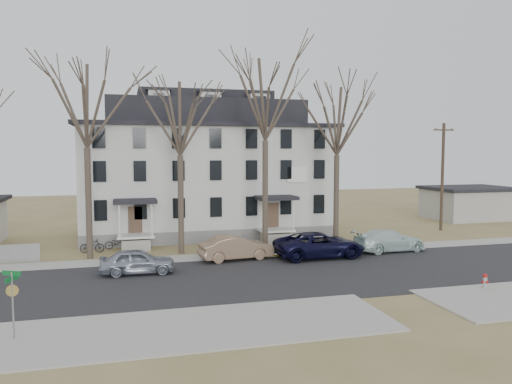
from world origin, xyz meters
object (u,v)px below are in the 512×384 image
object	(u,v)px
boarding_house	(205,171)
fire_hydrant	(485,281)
car_white	(389,241)
tree_center	(265,94)
tree_mid_left	(180,113)
tree_mid_right	(337,116)
bicycle_right	(92,246)
car_tan	(236,248)
bicycle_left	(117,244)
street_sign	(12,295)
car_silver	(138,262)
car_navy	(320,245)
utility_pole_far	(442,175)
tree_far_left	(86,100)

from	to	relation	value
boarding_house	fire_hydrant	world-z (taller)	boarding_house
car_white	tree_center	bearing A→B (deg)	65.30
tree_mid_left	fire_hydrant	size ratio (longest dim) A/B	15.55
car_white	fire_hydrant	distance (m)	9.90
tree_mid_right	car_white	bearing A→B (deg)	-48.95
tree_mid_right	bicycle_right	world-z (taller)	tree_mid_right
boarding_house	car_tan	xyz separation A→B (m)	(0.18, -11.16, -4.60)
tree_mid_right	car_white	xyz separation A→B (m)	(2.68, -3.07, -8.85)
bicycle_left	bicycle_right	xyz separation A→B (m)	(-1.66, -0.84, 0.04)
bicycle_right	street_sign	size ratio (longest dim) A/B	0.62
boarding_house	street_sign	distance (m)	25.22
car_silver	fire_hydrant	world-z (taller)	car_silver
tree_center	tree_mid_left	bearing A→B (deg)	180.00
tree_center	bicycle_left	world-z (taller)	tree_center
boarding_house	car_navy	size ratio (longest dim) A/B	3.46
car_navy	bicycle_right	distance (m)	15.60
boarding_house	tree_center	size ratio (longest dim) A/B	1.41
tree_center	car_silver	bearing A→B (deg)	-150.15
tree_center	bicycle_left	xyz separation A→B (m)	(-10.30, 2.48, -10.63)
tree_center	utility_pole_far	distance (m)	19.03
bicycle_left	utility_pole_far	bearing A→B (deg)	-77.42
car_silver	car_navy	bearing A→B (deg)	-81.23
tree_mid_right	street_sign	xyz separation A→B (m)	(-19.31, -14.34, -7.85)
street_sign	utility_pole_far	bearing A→B (deg)	54.95
car_silver	bicycle_right	distance (m)	7.44
tree_far_left	tree_mid_right	xyz separation A→B (m)	(17.50, 0.00, -0.74)
tree_mid_right	tree_mid_left	bearing A→B (deg)	180.00
tree_center	street_sign	xyz separation A→B (m)	(-13.81, -14.34, -9.33)
tree_center	bicycle_right	bearing A→B (deg)	172.18
fire_hydrant	tree_far_left	bearing A→B (deg)	147.01
tree_far_left	car_white	bearing A→B (deg)	-8.66
tree_center	car_silver	size ratio (longest dim) A/B	3.47
street_sign	car_silver	bearing A→B (deg)	86.95
tree_center	street_sign	bearing A→B (deg)	-133.91
tree_mid_left	bicycle_right	distance (m)	11.01
tree_mid_left	street_sign	world-z (taller)	tree_mid_left
street_sign	car_tan	bearing A→B (deg)	70.21
utility_pole_far	street_sign	size ratio (longest dim) A/B	3.58
boarding_house	street_sign	bearing A→B (deg)	-115.66
boarding_house	utility_pole_far	size ratio (longest dim) A/B	2.19
car_white	bicycle_right	distance (m)	20.68
car_navy	bicycle_right	xyz separation A→B (m)	(-14.64, 5.38, -0.34)
tree_far_left	tree_center	world-z (taller)	tree_center
car_silver	car_navy	size ratio (longest dim) A/B	0.71
tree_mid_right	car_white	size ratio (longest dim) A/B	2.45
tree_mid_right	utility_pole_far	xyz separation A→B (m)	(12.00, 4.20, -4.70)
tree_mid_left	bicycle_right	world-z (taller)	tree_mid_left
tree_mid_left	car_silver	bearing A→B (deg)	-120.60
utility_pole_far	car_navy	distance (m)	17.30
car_tan	tree_mid_right	bearing A→B (deg)	-78.03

